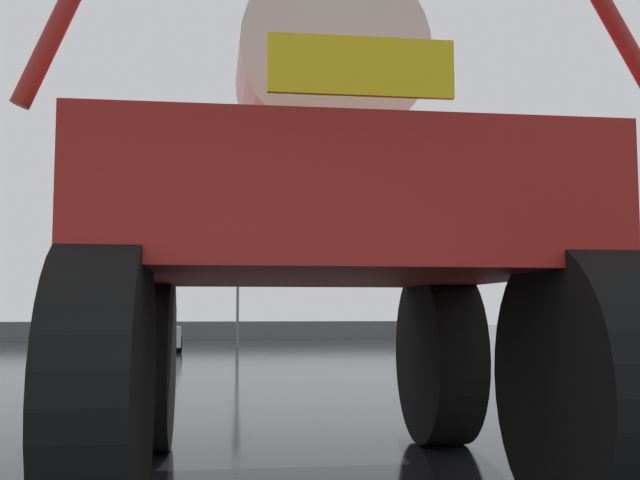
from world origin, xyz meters
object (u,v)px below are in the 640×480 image
traffic_signal_near_right (511,230)px  oversize_sprayer (318,245)px  traffic_signal_far_right (238,271)px  sedan_ahead (151,330)px  traffic_signal_far_left (127,276)px

traffic_signal_near_right → oversize_sprayer: bearing=-126.5°
oversize_sprayer → traffic_signal_far_right: oversize_sprayer is taller
sedan_ahead → traffic_signal_far_left: bearing=16.9°
traffic_signal_near_right → traffic_signal_far_left: size_ratio=0.98×
traffic_signal_near_right → sedan_ahead: bearing=111.2°
traffic_signal_far_right → sedan_ahead: bearing=-143.4°
oversize_sprayer → traffic_signal_far_right: 24.61m
traffic_signal_far_right → traffic_signal_near_right: bearing=-80.2°
oversize_sprayer → traffic_signal_far_left: size_ratio=1.37×
traffic_signal_far_left → traffic_signal_far_right: 4.27m
oversize_sprayer → traffic_signal_far_right: bearing=-0.2°
traffic_signal_far_left → traffic_signal_far_right: (4.26, -0.01, 0.24)m
oversize_sprayer → sedan_ahead: bearing=7.8°
traffic_signal_far_left → traffic_signal_far_right: bearing=-0.1°
oversize_sprayer → traffic_signal_near_right: bearing=-35.0°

